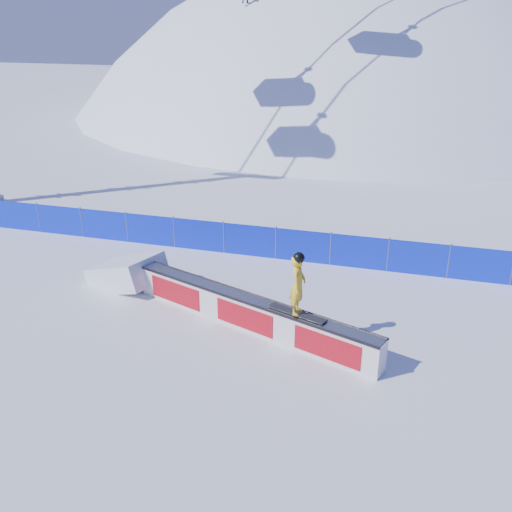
# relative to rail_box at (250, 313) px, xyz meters

# --- Properties ---
(ground) EXTENTS (160.00, 160.00, 0.00)m
(ground) POSITION_rel_rail_box_xyz_m (-1.54, 0.59, -0.48)
(ground) COLOR white
(ground) RESTS_ON ground
(snow_hill) EXTENTS (64.00, 64.00, 64.00)m
(snow_hill) POSITION_rel_rail_box_xyz_m (-1.54, 42.59, -18.48)
(snow_hill) COLOR white
(snow_hill) RESTS_ON ground
(safety_fence) EXTENTS (22.05, 0.05, 1.30)m
(safety_fence) POSITION_rel_rail_box_xyz_m (-1.54, 5.09, 0.12)
(safety_fence) COLOR #0B24DB
(safety_fence) RESTS_ON ground
(rail_box) EXTENTS (7.80, 3.26, 0.97)m
(rail_box) POSITION_rel_rail_box_xyz_m (0.00, 0.00, 0.00)
(rail_box) COLOR silver
(rail_box) RESTS_ON ground
(snow_ramp) EXTENTS (2.93, 2.35, 1.59)m
(snow_ramp) POSITION_rel_rail_box_xyz_m (-4.76, 1.71, -0.48)
(snow_ramp) COLOR white
(snow_ramp) RESTS_ON ground
(snowboarder) EXTENTS (1.69, 0.85, 1.76)m
(snowboarder) POSITION_rel_rail_box_xyz_m (1.47, -0.53, 1.36)
(snowboarder) COLOR black
(snowboarder) RESTS_ON rail_box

